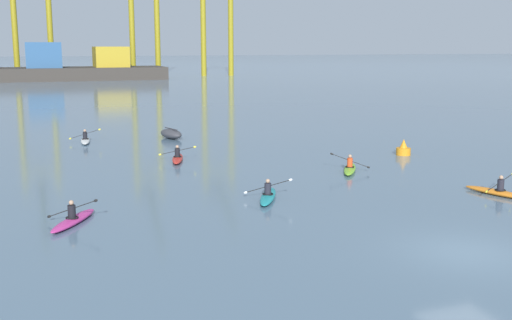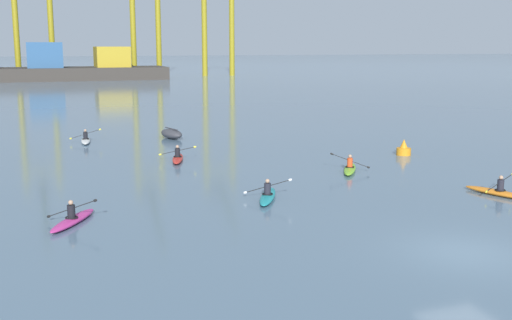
% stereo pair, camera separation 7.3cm
% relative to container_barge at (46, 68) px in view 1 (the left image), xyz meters
% --- Properties ---
extents(ground_plane, '(800.00, 800.00, 0.00)m').
position_rel_container_barge_xyz_m(ground_plane, '(10.70, -114.19, -2.32)').
color(ground_plane, slate).
extents(container_barge, '(46.70, 11.34, 7.33)m').
position_rel_container_barge_xyz_m(container_barge, '(0.00, 0.00, 0.00)').
color(container_barge, '#38332D').
rests_on(container_barge, ground).
extents(capsized_dinghy, '(1.74, 2.80, 0.76)m').
position_rel_container_barge_xyz_m(capsized_dinghy, '(6.83, -85.25, -1.97)').
color(capsized_dinghy, '#38383D').
rests_on(capsized_dinghy, ground).
extents(channel_buoy, '(0.90, 0.90, 1.00)m').
position_rel_container_barge_xyz_m(channel_buoy, '(19.10, -97.09, -1.96)').
color(channel_buoy, orange).
rests_on(channel_buoy, ground).
extents(kayak_orange, '(2.13, 3.42, 0.96)m').
position_rel_container_barge_xyz_m(kayak_orange, '(17.26, -107.91, -2.14)').
color(kayak_orange, orange).
rests_on(kayak_orange, ground).
extents(kayak_red, '(2.18, 3.44, 0.95)m').
position_rel_container_barge_xyz_m(kayak_red, '(5.31, -94.34, -2.14)').
color(kayak_red, red).
rests_on(kayak_red, ground).
extents(kayak_magenta, '(2.23, 3.24, 1.06)m').
position_rel_container_barge_xyz_m(kayak_magenta, '(-1.41, -106.25, -2.14)').
color(kayak_magenta, '#C13384').
rests_on(kayak_magenta, ground).
extents(kayak_teal, '(2.06, 3.31, 1.01)m').
position_rel_container_barge_xyz_m(kayak_teal, '(7.03, -105.10, -2.14)').
color(kayak_teal, teal).
rests_on(kayak_teal, ground).
extents(kayak_lime, '(2.27, 3.22, 1.02)m').
position_rel_container_barge_xyz_m(kayak_lime, '(13.47, -100.64, -2.14)').
color(kayak_lime, '#7ABC2D').
rests_on(kayak_lime, ground).
extents(kayak_white, '(2.22, 3.44, 0.98)m').
position_rel_container_barge_xyz_m(kayak_white, '(0.70, -85.12, -2.14)').
color(kayak_white, silver).
rests_on(kayak_white, ground).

